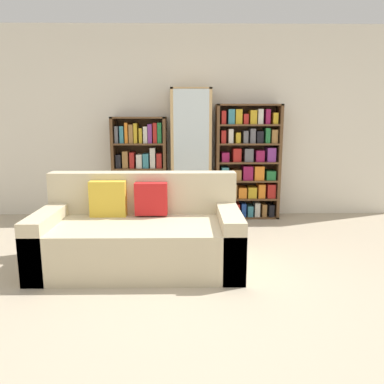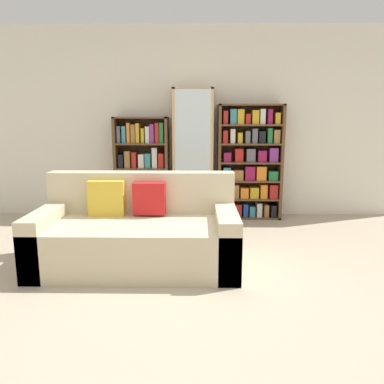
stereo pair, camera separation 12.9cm
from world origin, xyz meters
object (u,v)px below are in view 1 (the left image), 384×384
at_px(bookshelf_left, 141,169).
at_px(couch, 140,235).
at_px(bookshelf_right, 248,163).
at_px(display_cabinet, 191,155).
at_px(wine_bottle, 216,218).

bearing_deg(bookshelf_left, couch, -83.68).
bearing_deg(bookshelf_right, bookshelf_left, 179.98).
height_order(couch, bookshelf_right, bookshelf_right).
xyz_separation_m(display_cabinet, bookshelf_right, (0.81, 0.02, -0.12)).
bearing_deg(couch, wine_bottle, 54.37).
height_order(couch, bookshelf_left, bookshelf_left).
relative_size(couch, bookshelf_right, 1.19).
xyz_separation_m(bookshelf_left, bookshelf_right, (1.53, -0.00, 0.08)).
relative_size(couch, bookshelf_left, 1.34).
distance_m(bookshelf_left, display_cabinet, 0.75).
height_order(couch, wine_bottle, couch).
height_order(couch, display_cabinet, display_cabinet).
xyz_separation_m(couch, bookshelf_right, (1.33, 1.80, 0.49)).
bearing_deg(display_cabinet, couch, -106.25).
bearing_deg(couch, bookshelf_right, 53.54).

